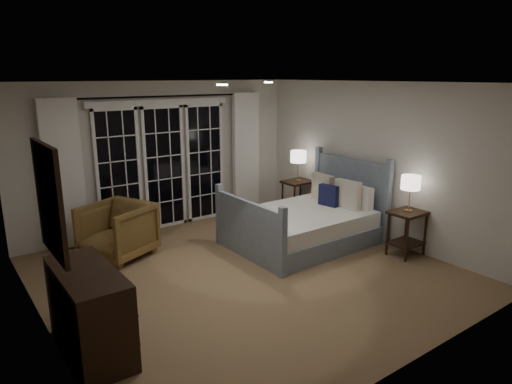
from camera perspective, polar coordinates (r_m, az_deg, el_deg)
floor at (r=6.24m, az=-1.07°, el=-10.13°), size 5.00×5.00×0.00m
ceiling at (r=5.67m, az=-1.19°, el=13.49°), size 5.00×5.00×0.00m
wall_left at (r=4.89m, az=-25.86°, el=-3.01°), size 0.02×5.00×2.50m
wall_right at (r=7.52m, az=14.67°, el=3.69°), size 0.02×5.00×2.50m
wall_back at (r=7.96m, az=-11.58°, el=4.45°), size 5.00×0.02×2.50m
wall_front at (r=4.13m, az=19.39°, el=-5.43°), size 5.00×0.02×2.50m
french_doors at (r=7.96m, az=-11.40°, el=3.27°), size 2.50×0.04×2.20m
curtain_rod at (r=7.77m, az=-11.64°, el=11.63°), size 3.50×0.03×0.03m
curtain_left at (r=7.35m, az=-22.87°, el=1.97°), size 0.55×0.10×2.25m
curtain_right at (r=8.69m, az=-1.28°, el=4.89°), size 0.55×0.10×2.25m
downlight_a at (r=6.63m, az=1.56°, el=13.55°), size 0.12×0.12×0.01m
downlight_b at (r=5.01m, az=-4.26°, el=13.21°), size 0.12×0.12×0.01m
bed at (r=7.25m, az=6.25°, el=-3.91°), size 2.16×1.54×1.25m
nightstand_left at (r=7.04m, az=18.35°, el=-4.08°), size 0.52×0.42×0.67m
nightstand_right at (r=8.53m, az=5.21°, el=-0.12°), size 0.53×0.42×0.69m
lamp_left at (r=6.87m, az=18.78°, el=1.05°), size 0.27×0.27×0.53m
lamp_right at (r=8.38m, az=5.32°, el=4.38°), size 0.29×0.29×0.56m
armchair at (r=6.92m, az=-16.94°, el=-4.66°), size 1.16×1.15×0.81m
dresser at (r=4.73m, az=-20.07°, el=-13.85°), size 0.51×1.19×0.84m
mirror at (r=4.28m, az=-24.39°, el=-1.01°), size 0.05×0.85×1.00m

